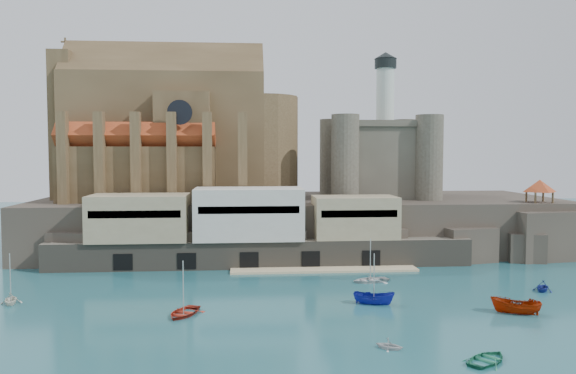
# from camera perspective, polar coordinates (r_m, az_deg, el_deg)

# --- Properties ---
(ground) EXTENTS (300.00, 300.00, 0.00)m
(ground) POSITION_cam_1_polar(r_m,az_deg,el_deg) (73.63, 4.14, -11.41)
(ground) COLOR #1A4E57
(ground) RESTS_ON ground
(promontory) EXTENTS (100.00, 36.00, 10.00)m
(promontory) POSITION_cam_1_polar(r_m,az_deg,el_deg) (111.10, 1.02, -3.72)
(promontory) COLOR #2B2520
(promontory) RESTS_ON ground
(quay) EXTENTS (70.00, 12.00, 13.05)m
(quay) POSITION_cam_1_polar(r_m,az_deg,el_deg) (94.29, -4.10, -4.34)
(quay) COLOR #5F584C
(quay) RESTS_ON ground
(church) EXTENTS (47.00, 25.93, 30.51)m
(church) POSITION_cam_1_polar(r_m,az_deg,el_deg) (113.02, -11.31, 5.07)
(church) COLOR #4E3B24
(church) RESTS_ON promontory
(castle_keep) EXTENTS (21.20, 21.20, 29.30)m
(castle_keep) POSITION_cam_1_polar(r_m,az_deg,el_deg) (114.58, 9.08, 3.17)
(castle_keep) COLOR #474338
(castle_keep) RESTS_ON promontory
(rock_outcrop) EXTENTS (14.50, 10.50, 8.70)m
(rock_outcrop) POSITION_cam_1_polar(r_m,az_deg,el_deg) (110.68, 24.12, -4.54)
(rock_outcrop) COLOR #2B2520
(rock_outcrop) RESTS_ON ground
(pavilion) EXTENTS (6.40, 6.40, 5.40)m
(pavilion) POSITION_cam_1_polar(r_m,az_deg,el_deg) (109.98, 24.20, -0.03)
(pavilion) COLOR #4E3B24
(pavilion) RESTS_ON rock_outcrop
(boat_0) EXTENTS (4.21, 2.60, 5.69)m
(boat_0) POSITION_cam_1_polar(r_m,az_deg,el_deg) (68.39, -10.56, -12.64)
(boat_0) COLOR #AD2B1A
(boat_0) RESTS_ON ground
(boat_1) EXTENTS (2.41, 2.71, 2.68)m
(boat_1) POSITION_cam_1_polar(r_m,az_deg,el_deg) (57.28, 10.25, -15.88)
(boat_1) COLOR silver
(boat_1) RESTS_ON ground
(boat_2) EXTENTS (2.50, 2.46, 5.17)m
(boat_2) POSITION_cam_1_polar(r_m,az_deg,el_deg) (72.52, 8.71, -11.68)
(boat_2) COLOR #172097
(boat_2) RESTS_ON ground
(boat_3) EXTENTS (3.12, 3.52, 5.12)m
(boat_3) POSITION_cam_1_polar(r_m,az_deg,el_deg) (56.39, 19.62, -16.35)
(boat_3) COLOR #257C5A
(boat_3) RESTS_ON ground
(boat_4) EXTENTS (3.35, 2.50, 3.48)m
(boat_4) POSITION_cam_1_polar(r_m,az_deg,el_deg) (79.81, -26.31, -10.59)
(boat_4) COLOR silver
(boat_4) RESTS_ON ground
(boat_5) EXTENTS (2.87, 2.84, 5.70)m
(boat_5) POSITION_cam_1_polar(r_m,az_deg,el_deg) (72.88, 22.12, -11.83)
(boat_5) COLOR #922102
(boat_5) RESTS_ON ground
(boat_6) EXTENTS (2.21, 4.18, 5.63)m
(boat_6) POSITION_cam_1_polar(r_m,az_deg,el_deg) (84.34, 8.35, -9.50)
(boat_6) COLOR silver
(boat_6) RESTS_ON ground
(boat_7) EXTENTS (3.49, 3.31, 3.48)m
(boat_7) POSITION_cam_1_polar(r_m,az_deg,el_deg) (85.60, 24.45, -9.59)
(boat_7) COLOR navy
(boat_7) RESTS_ON ground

